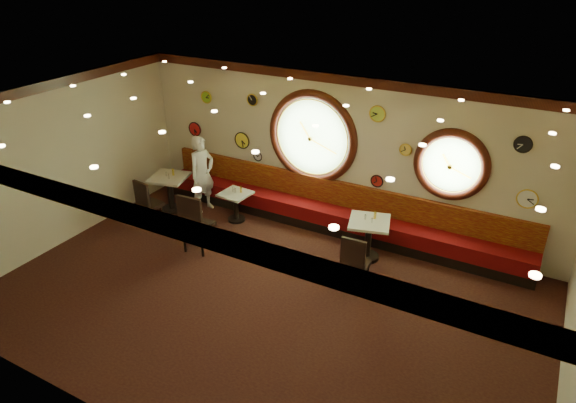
% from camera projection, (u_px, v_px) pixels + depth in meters
% --- Properties ---
extents(floor, '(9.00, 6.00, 0.00)m').
position_uv_depth(floor, '(264.00, 299.00, 8.67)').
color(floor, black).
rests_on(floor, ground).
extents(ceiling, '(9.00, 6.00, 0.02)m').
position_uv_depth(ceiling, '(259.00, 116.00, 7.24)').
color(ceiling, gold).
rests_on(ceiling, wall_back).
extents(wall_back, '(9.00, 0.02, 3.20)m').
position_uv_depth(wall_back, '(339.00, 154.00, 10.31)').
color(wall_back, beige).
rests_on(wall_back, floor).
extents(wall_front, '(9.00, 0.02, 3.20)m').
position_uv_depth(wall_front, '(119.00, 329.00, 5.60)').
color(wall_front, beige).
rests_on(wall_front, floor).
extents(wall_left, '(0.02, 6.00, 3.20)m').
position_uv_depth(wall_left, '(62.00, 163.00, 9.88)').
color(wall_left, beige).
rests_on(wall_left, floor).
extents(molding_back, '(9.00, 0.10, 0.18)m').
position_uv_depth(molding_back, '(342.00, 79.00, 9.59)').
color(molding_back, '#38120A').
rests_on(molding_back, wall_back).
extents(molding_front, '(9.00, 0.10, 0.18)m').
position_uv_depth(molding_front, '(100.00, 205.00, 4.96)').
color(molding_front, '#38120A').
rests_on(molding_front, wall_back).
extents(molding_left, '(0.10, 6.00, 0.18)m').
position_uv_depth(molding_left, '(47.00, 85.00, 9.18)').
color(molding_left, '#38120A').
rests_on(molding_left, wall_back).
extents(banquette_base, '(8.00, 0.55, 0.20)m').
position_uv_depth(banquette_base, '(331.00, 225.00, 10.76)').
color(banquette_base, black).
rests_on(banquette_base, floor).
extents(banquette_seat, '(8.00, 0.55, 0.30)m').
position_uv_depth(banquette_seat, '(331.00, 214.00, 10.65)').
color(banquette_seat, '#5D080B').
rests_on(banquette_seat, banquette_base).
extents(banquette_back, '(8.00, 0.10, 0.55)m').
position_uv_depth(banquette_back, '(336.00, 193.00, 10.64)').
color(banquette_back, '#610807').
rests_on(banquette_back, wall_back).
extents(porthole_left_glass, '(1.66, 0.02, 1.66)m').
position_uv_depth(porthole_left_glass, '(312.00, 137.00, 10.45)').
color(porthole_left_glass, '#97D37E').
rests_on(porthole_left_glass, wall_back).
extents(porthole_left_frame, '(1.98, 0.18, 1.98)m').
position_uv_depth(porthole_left_frame, '(312.00, 137.00, 10.44)').
color(porthole_left_frame, '#38120A').
rests_on(porthole_left_frame, wall_back).
extents(porthole_left_ring, '(1.61, 0.03, 1.61)m').
position_uv_depth(porthole_left_ring, '(312.00, 138.00, 10.41)').
color(porthole_left_ring, yellow).
rests_on(porthole_left_ring, wall_back).
extents(porthole_right_glass, '(1.10, 0.02, 1.10)m').
position_uv_depth(porthole_right_glass, '(451.00, 165.00, 9.27)').
color(porthole_right_glass, '#97D37E').
rests_on(porthole_right_glass, wall_back).
extents(porthole_right_frame, '(1.38, 0.18, 1.38)m').
position_uv_depth(porthole_right_frame, '(451.00, 165.00, 9.26)').
color(porthole_right_frame, '#38120A').
rests_on(porthole_right_frame, wall_back).
extents(porthole_right_ring, '(1.09, 0.03, 1.09)m').
position_uv_depth(porthole_right_ring, '(451.00, 166.00, 9.24)').
color(porthole_right_ring, yellow).
rests_on(porthole_right_ring, wall_back).
extents(wall_clock_0, '(0.24, 0.03, 0.24)m').
position_uv_depth(wall_clock_0, '(252.00, 100.00, 10.75)').
color(wall_clock_0, black).
rests_on(wall_clock_0, wall_back).
extents(wall_clock_1, '(0.28, 0.03, 0.28)m').
position_uv_depth(wall_clock_1, '(523.00, 144.00, 8.50)').
color(wall_clock_1, black).
rests_on(wall_clock_1, wall_back).
extents(wall_clock_2, '(0.32, 0.03, 0.32)m').
position_uv_depth(wall_clock_2, '(195.00, 129.00, 11.84)').
color(wall_clock_2, red).
rests_on(wall_clock_2, wall_back).
extents(wall_clock_3, '(0.26, 0.03, 0.26)m').
position_uv_depth(wall_clock_3, '(207.00, 97.00, 11.31)').
color(wall_clock_3, '#8FCA28').
rests_on(wall_clock_3, wall_back).
extents(wall_clock_4, '(0.22, 0.03, 0.22)m').
position_uv_depth(wall_clock_4, '(406.00, 150.00, 9.54)').
color(wall_clock_4, '#F2CE50').
rests_on(wall_clock_4, wall_back).
extents(wall_clock_5, '(0.34, 0.03, 0.34)m').
position_uv_depth(wall_clock_5, '(527.00, 199.00, 8.82)').
color(wall_clock_5, white).
rests_on(wall_clock_5, wall_back).
extents(wall_clock_6, '(0.30, 0.03, 0.30)m').
position_uv_depth(wall_clock_6, '(378.00, 114.00, 9.53)').
color(wall_clock_6, '#B7D643').
rests_on(wall_clock_6, wall_back).
extents(wall_clock_7, '(0.20, 0.03, 0.20)m').
position_uv_depth(wall_clock_7, '(258.00, 156.00, 11.27)').
color(wall_clock_7, white).
rests_on(wall_clock_7, wall_back).
extents(wall_clock_8, '(0.36, 0.03, 0.36)m').
position_uv_depth(wall_clock_8, '(242.00, 140.00, 11.31)').
color(wall_clock_8, yellow).
rests_on(wall_clock_8, wall_back).
extents(wall_clock_9, '(0.24, 0.03, 0.24)m').
position_uv_depth(wall_clock_9, '(377.00, 181.00, 10.09)').
color(wall_clock_9, red).
rests_on(wall_clock_9, wall_back).
extents(table_a, '(0.92, 0.92, 0.83)m').
position_uv_depth(table_a, '(170.00, 189.00, 11.33)').
color(table_a, black).
rests_on(table_a, floor).
extents(table_b, '(0.64, 0.64, 0.66)m').
position_uv_depth(table_b, '(236.00, 203.00, 10.97)').
color(table_b, black).
rests_on(table_b, floor).
extents(table_c, '(0.91, 0.91, 0.81)m').
position_uv_depth(table_c, '(368.00, 235.00, 9.58)').
color(table_c, black).
rests_on(table_c, floor).
extents(chair_a, '(0.48, 0.48, 0.63)m').
position_uv_depth(chair_a, '(146.00, 200.00, 10.74)').
color(chair_a, black).
rests_on(chair_a, floor).
extents(chair_b, '(0.55, 0.55, 0.76)m').
position_uv_depth(chair_b, '(194.00, 220.00, 9.70)').
color(chair_b, black).
rests_on(chair_b, floor).
extents(chair_c, '(0.44, 0.44, 0.64)m').
position_uv_depth(chair_c, '(354.00, 259.00, 8.68)').
color(chair_c, black).
rests_on(chair_c, floor).
extents(condiment_a_salt, '(0.03, 0.03, 0.09)m').
position_uv_depth(condiment_a_salt, '(166.00, 174.00, 11.20)').
color(condiment_a_salt, silver).
rests_on(condiment_a_salt, table_a).
extents(condiment_b_salt, '(0.03, 0.03, 0.09)m').
position_uv_depth(condiment_b_salt, '(233.00, 190.00, 10.89)').
color(condiment_b_salt, silver).
rests_on(condiment_b_salt, table_b).
extents(condiment_c_salt, '(0.03, 0.03, 0.09)m').
position_uv_depth(condiment_c_salt, '(365.00, 217.00, 9.48)').
color(condiment_c_salt, silver).
rests_on(condiment_c_salt, table_c).
extents(condiment_a_pepper, '(0.04, 0.04, 0.11)m').
position_uv_depth(condiment_a_pepper, '(169.00, 176.00, 11.07)').
color(condiment_a_pepper, silver).
rests_on(condiment_a_pepper, table_a).
extents(condiment_b_pepper, '(0.04, 0.04, 0.11)m').
position_uv_depth(condiment_b_pepper, '(235.00, 190.00, 10.85)').
color(condiment_b_pepper, silver).
rests_on(condiment_b_pepper, table_b).
extents(condiment_c_pepper, '(0.03, 0.03, 0.09)m').
position_uv_depth(condiment_c_pepper, '(372.00, 220.00, 9.37)').
color(condiment_c_pepper, silver).
rests_on(condiment_c_pepper, table_c).
extents(condiment_a_bottle, '(0.05, 0.05, 0.15)m').
position_uv_depth(condiment_a_bottle, '(173.00, 172.00, 11.23)').
color(condiment_a_bottle, yellow).
rests_on(condiment_a_bottle, table_a).
extents(condiment_b_bottle, '(0.04, 0.04, 0.14)m').
position_uv_depth(condiment_b_bottle, '(241.00, 189.00, 10.85)').
color(condiment_b_bottle, gold).
rests_on(condiment_b_bottle, table_b).
extents(condiment_c_bottle, '(0.05, 0.05, 0.15)m').
position_uv_depth(condiment_c_bottle, '(375.00, 215.00, 9.49)').
color(condiment_c_bottle, gold).
rests_on(condiment_c_bottle, table_c).
extents(waiter, '(0.54, 0.71, 1.72)m').
position_uv_depth(waiter, '(202.00, 174.00, 11.25)').
color(waiter, white).
rests_on(waiter, floor).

